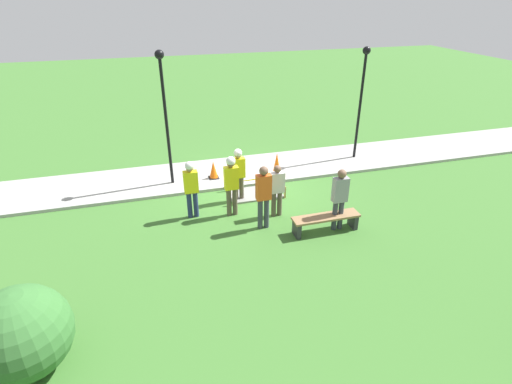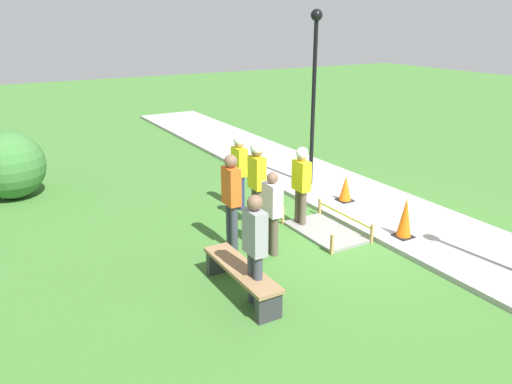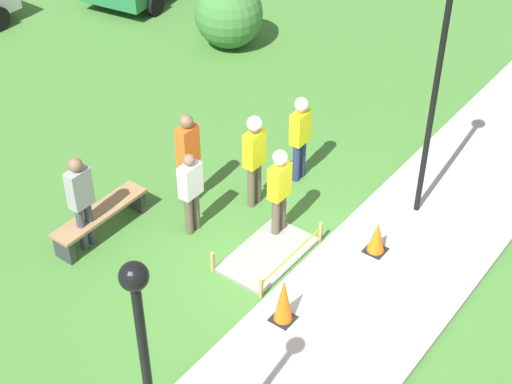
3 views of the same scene
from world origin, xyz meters
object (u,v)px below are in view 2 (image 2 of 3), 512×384
at_px(worker_assistant, 301,180).
at_px(bystander_in_white_shirt, 255,244).
at_px(traffic_cone_near_patch, 405,218).
at_px(bystander_in_orange_shirt, 231,196).
at_px(bystander_in_gray_shirt, 272,209).
at_px(worker_supervisor, 239,166).
at_px(worker_trainee, 257,177).
at_px(lamppost_near, 314,75).
at_px(park_bench, 241,275).
at_px(traffic_cone_far_patch, 345,189).

height_order(worker_assistant, bystander_in_white_shirt, bystander_in_white_shirt).
height_order(traffic_cone_near_patch, bystander_in_orange_shirt, bystander_in_orange_shirt).
relative_size(traffic_cone_near_patch, bystander_in_gray_shirt, 0.51).
bearing_deg(bystander_in_gray_shirt, worker_supervisor, -14.06).
bearing_deg(worker_assistant, bystander_in_gray_shirt, 124.26).
distance_m(traffic_cone_near_patch, worker_trainee, 3.04).
distance_m(bystander_in_gray_shirt, lamppost_near, 4.43).
xyz_separation_m(park_bench, worker_assistant, (1.84, -2.42, 0.67)).
height_order(traffic_cone_far_patch, bystander_in_gray_shirt, bystander_in_gray_shirt).
relative_size(traffic_cone_near_patch, bystander_in_white_shirt, 0.46).
height_order(worker_supervisor, worker_trainee, worker_trainee).
distance_m(traffic_cone_far_patch, bystander_in_gray_shirt, 3.18).
height_order(traffic_cone_near_patch, traffic_cone_far_patch, traffic_cone_near_patch).
xyz_separation_m(park_bench, bystander_in_orange_shirt, (1.58, -0.66, 0.72)).
relative_size(park_bench, lamppost_near, 0.44).
bearing_deg(traffic_cone_far_patch, bystander_in_gray_shirt, 115.00).
distance_m(bystander_in_orange_shirt, bystander_in_gray_shirt, 0.80).
bearing_deg(lamppost_near, bystander_in_gray_shirt, 133.66).
xyz_separation_m(worker_supervisor, bystander_in_gray_shirt, (-2.36, 0.59, -0.14)).
xyz_separation_m(traffic_cone_far_patch, bystander_in_orange_shirt, (-0.76, 3.39, 0.66)).
relative_size(worker_supervisor, bystander_in_white_shirt, 0.97).
distance_m(traffic_cone_far_patch, bystander_in_orange_shirt, 3.54).
distance_m(traffic_cone_far_patch, worker_assistant, 1.81).
height_order(traffic_cone_far_patch, bystander_in_white_shirt, bystander_in_white_shirt).
distance_m(worker_supervisor, bystander_in_white_shirt, 4.12).
height_order(traffic_cone_near_patch, worker_trainee, worker_trainee).
relative_size(traffic_cone_near_patch, park_bench, 0.43).
bearing_deg(bystander_in_white_shirt, worker_assistant, -47.14).
xyz_separation_m(traffic_cone_far_patch, lamppost_near, (1.41, -0.02, 2.47)).
xyz_separation_m(bystander_in_gray_shirt, lamppost_near, (2.74, -2.87, 1.98)).
height_order(park_bench, worker_supervisor, worker_supervisor).
bearing_deg(worker_assistant, traffic_cone_near_patch, -142.37).
xyz_separation_m(traffic_cone_near_patch, park_bench, (-0.16, 3.72, -0.16)).
bearing_deg(worker_supervisor, bystander_in_gray_shirt, 165.94).
distance_m(traffic_cone_far_patch, bystander_in_white_shirt, 4.87).
bearing_deg(bystander_in_orange_shirt, worker_assistant, -81.40).
bearing_deg(bystander_in_gray_shirt, worker_assistant, -55.74).
height_order(traffic_cone_far_patch, worker_trainee, worker_trainee).
xyz_separation_m(traffic_cone_near_patch, worker_supervisor, (3.21, 1.93, 0.53)).
distance_m(worker_trainee, bystander_in_gray_shirt, 1.32).
xyz_separation_m(worker_supervisor, worker_assistant, (-1.53, -0.63, -0.02)).
bearing_deg(traffic_cone_near_patch, worker_supervisor, 31.05).
bearing_deg(park_bench, bystander_in_white_shirt, -173.71).
bearing_deg(bystander_in_gray_shirt, traffic_cone_near_patch, -108.63).
distance_m(traffic_cone_near_patch, bystander_in_gray_shirt, 2.69).
distance_m(traffic_cone_far_patch, park_bench, 4.67).
bearing_deg(park_bench, lamppost_near, -47.32).
bearing_deg(lamppost_near, worker_supervisor, 99.45).
relative_size(bystander_in_gray_shirt, lamppost_near, 0.37).
xyz_separation_m(bystander_in_orange_shirt, lamppost_near, (2.17, -3.41, 1.81)).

